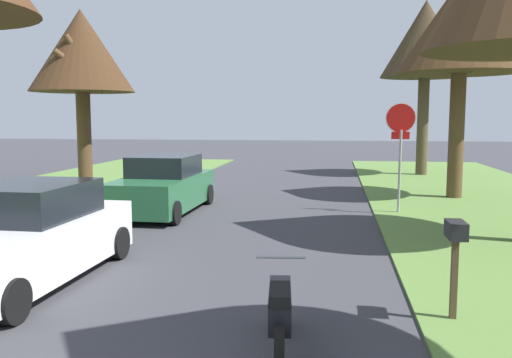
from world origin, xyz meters
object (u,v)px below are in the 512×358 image
stop_sign_far (400,134)px  street_tree_right_mid_b (461,28)px  parked_sedan_white (25,237)px  parked_motorcycle (280,313)px  street_tree_left_mid_b (81,53)px  parked_sedan_green (163,186)px  curbside_mailbox (456,242)px  street_tree_right_far (425,41)px

stop_sign_far → street_tree_right_mid_b: bearing=55.9°
parked_sedan_white → parked_motorcycle: bearing=-26.6°
street_tree_left_mid_b → parked_motorcycle: size_ratio=2.90×
stop_sign_far → street_tree_left_mid_b: street_tree_left_mid_b is taller
parked_sedan_green → curbside_mailbox: (6.24, -7.39, 0.33)m
street_tree_right_far → street_tree_right_mid_b: bearing=-90.4°
street_tree_right_mid_b → parked_sedan_green: street_tree_right_mid_b is taller
street_tree_left_mid_b → stop_sign_far: bearing=-7.8°
street_tree_left_mid_b → parked_sedan_green: size_ratio=1.34×
curbside_mailbox → street_tree_left_mid_b: bearing=135.2°
street_tree_right_far → curbside_mailbox: (-2.38, -18.42, -4.96)m
street_tree_right_mid_b → parked_sedan_green: 10.49m
street_tree_right_far → parked_sedan_green: 14.97m
street_tree_right_mid_b → curbside_mailbox: 12.25m
street_tree_right_far → parked_motorcycle: bearing=-102.8°
street_tree_right_mid_b → curbside_mailbox: (-2.33, -11.21, -4.38)m
street_tree_left_mid_b → parked_sedan_white: 9.91m
street_tree_right_far → stop_sign_far: bearing=-101.8°
street_tree_right_mid_b → street_tree_left_mid_b: street_tree_right_mid_b is taller
street_tree_right_far → street_tree_left_mid_b: 14.95m
street_tree_left_mid_b → parked_sedan_green: (3.23, -2.01, -3.92)m
stop_sign_far → street_tree_right_mid_b: (2.11, 3.13, 3.24)m
street_tree_left_mid_b → street_tree_right_mid_b: bearing=8.7°
street_tree_left_mid_b → curbside_mailbox: (9.46, -9.40, -3.58)m
street_tree_right_mid_b → parked_motorcycle: bearing=-109.5°
stop_sign_far → parked_sedan_white: 9.93m
parked_motorcycle → stop_sign_far: bearing=76.1°
street_tree_right_mid_b → street_tree_right_far: street_tree_right_far is taller
street_tree_right_far → parked_sedan_green: bearing=-128.0°
street_tree_right_mid_b → street_tree_left_mid_b: bearing=-171.3°
street_tree_right_mid_b → parked_sedan_green: (-8.57, -3.81, -4.71)m
street_tree_right_mid_b → street_tree_right_far: size_ratio=0.90×
street_tree_right_far → curbside_mailbox: 19.23m
street_tree_right_mid_b → parked_sedan_green: bearing=-156.0°
parked_motorcycle → street_tree_right_far: bearing=77.2°
stop_sign_far → parked_sedan_green: (-6.45, -0.69, -1.47)m
parked_motorcycle → curbside_mailbox: (2.11, 1.32, 0.57)m
street_tree_right_mid_b → parked_sedan_white: size_ratio=1.56×
stop_sign_far → street_tree_right_far: bearing=78.2°
stop_sign_far → parked_motorcycle: bearing=-103.9°
street_tree_left_mid_b → curbside_mailbox: size_ratio=4.68×
street_tree_right_far → parked_motorcycle: street_tree_right_far is taller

